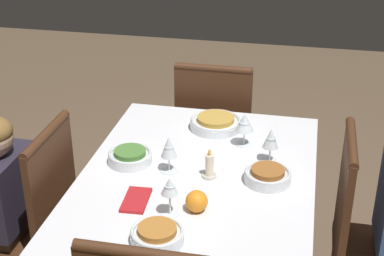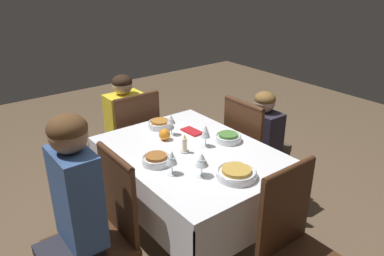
{
  "view_description": "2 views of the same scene",
  "coord_description": "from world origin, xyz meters",
  "views": [
    {
      "loc": [
        -1.92,
        -0.38,
        1.93
      ],
      "look_at": [
        0.06,
        0.04,
        0.93
      ],
      "focal_mm": 55.0,
      "sensor_mm": 36.0,
      "label": 1
    },
    {
      "loc": [
        1.69,
        -1.3,
        1.86
      ],
      "look_at": [
        -0.05,
        0.04,
        0.9
      ],
      "focal_mm": 35.0,
      "sensor_mm": 36.0,
      "label": 2
    }
  ],
  "objects": [
    {
      "name": "ground_plane",
      "position": [
        0.0,
        0.0,
        0.0
      ],
      "size": [
        8.0,
        8.0,
        0.0
      ],
      "primitive_type": "plane",
      "color": "brown"
    },
    {
      "name": "dining_table",
      "position": [
        0.0,
        0.0,
        0.65
      ],
      "size": [
        1.2,
        0.89,
        0.77
      ],
      "color": "silver",
      "rests_on": "ground_plane"
    },
    {
      "name": "chair_south",
      "position": [
        0.06,
        -0.68,
        0.51
      ],
      "size": [
        0.42,
        0.42,
        0.95
      ],
      "color": "#472816",
      "rests_on": "ground_plane"
    },
    {
      "name": "chair_north",
      "position": [
        -0.11,
        0.68,
        0.51
      ],
      "size": [
        0.42,
        0.42,
        0.95
      ],
      "rotation": [
        0.0,
        0.0,
        3.14
      ],
      "color": "#472816",
      "rests_on": "ground_plane"
    },
    {
      "name": "chair_west",
      "position": [
        -0.83,
        0.02,
        0.51
      ],
      "size": [
        0.42,
        0.42,
        0.95
      ],
      "rotation": [
        0.0,
        0.0,
        -1.57
      ],
      "color": "#472816",
      "rests_on": "ground_plane"
    },
    {
      "name": "chair_east",
      "position": [
        0.83,
        0.07,
        0.51
      ],
      "size": [
        0.42,
        0.42,
        0.95
      ],
      "rotation": [
        0.0,
        0.0,
        1.57
      ],
      "color": "#472816",
      "rests_on": "ground_plane"
    },
    {
      "name": "person_adult_denim",
      "position": [
        0.06,
        -0.83,
        0.69
      ],
      "size": [
        0.3,
        0.34,
        1.22
      ],
      "color": "#282833",
      "rests_on": "ground_plane"
    },
    {
      "name": "person_child_dark",
      "position": [
        -0.11,
        0.85,
        0.54
      ],
      "size": [
        0.3,
        0.33,
        0.98
      ],
      "rotation": [
        0.0,
        0.0,
        3.14
      ],
      "color": "#4C4233",
      "rests_on": "ground_plane"
    },
    {
      "name": "person_child_yellow",
      "position": [
        -1.0,
        0.02,
        0.58
      ],
      "size": [
        0.33,
        0.3,
        1.06
      ],
      "rotation": [
        0.0,
        0.0,
        -1.57
      ],
      "color": "#4C4233",
      "rests_on": "ground_plane"
    },
    {
      "name": "bowl_south",
      "position": [
        -0.0,
        -0.27,
        0.79
      ],
      "size": [
        0.18,
        0.18,
        0.06
      ],
      "color": "silver",
      "rests_on": "dining_table"
    },
    {
      "name": "wine_glass_south",
      "position": [
        0.16,
        -0.26,
        0.86
      ],
      "size": [
        0.07,
        0.07,
        0.14
      ],
      "color": "white",
      "rests_on": "dining_table"
    },
    {
      "name": "bowl_north",
      "position": [
        0.03,
        0.28,
        0.79
      ],
      "size": [
        0.18,
        0.18,
        0.06
      ],
      "color": "silver",
      "rests_on": "dining_table"
    },
    {
      "name": "wine_glass_north",
      "position": [
        -0.0,
        0.11,
        0.87
      ],
      "size": [
        0.07,
        0.07,
        0.15
      ],
      "color": "white",
      "rests_on": "dining_table"
    },
    {
      "name": "bowl_west",
      "position": [
        -0.44,
        0.04,
        0.79
      ],
      "size": [
        0.17,
        0.17,
        0.06
      ],
      "color": "silver",
      "rests_on": "dining_table"
    },
    {
      "name": "wine_glass_west",
      "position": [
        -0.29,
        0.04,
        0.87
      ],
      "size": [
        0.06,
        0.06,
        0.15
      ],
      "color": "white",
      "rests_on": "dining_table"
    },
    {
      "name": "bowl_east",
      "position": [
        0.41,
        -0.0,
        0.79
      ],
      "size": [
        0.23,
        0.23,
        0.06
      ],
      "color": "silver",
      "rests_on": "dining_table"
    },
    {
      "name": "wine_glass_east",
      "position": [
        0.28,
        -0.14,
        0.87
      ],
      "size": [
        0.08,
        0.08,
        0.14
      ],
      "color": "white",
      "rests_on": "dining_table"
    },
    {
      "name": "candle_centerpiece",
      "position": [
        -0.01,
        -0.05,
        0.81
      ],
      "size": [
        0.06,
        0.06,
        0.12
      ],
      "color": "beige",
      "rests_on": "dining_table"
    },
    {
      "name": "orange_fruit",
      "position": [
        -0.24,
        -0.04,
        0.8
      ],
      "size": [
        0.08,
        0.08,
        0.08
      ],
      "primitive_type": "sphere",
      "color": "orange",
      "rests_on": "dining_table"
    },
    {
      "name": "napkin_red_folded",
      "position": [
        -0.23,
        0.18,
        0.77
      ],
      "size": [
        0.16,
        0.1,
        0.01
      ],
      "rotation": [
        0.0,
        0.0,
        0.06
      ],
      "color": "red",
      "rests_on": "dining_table"
    }
  ]
}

